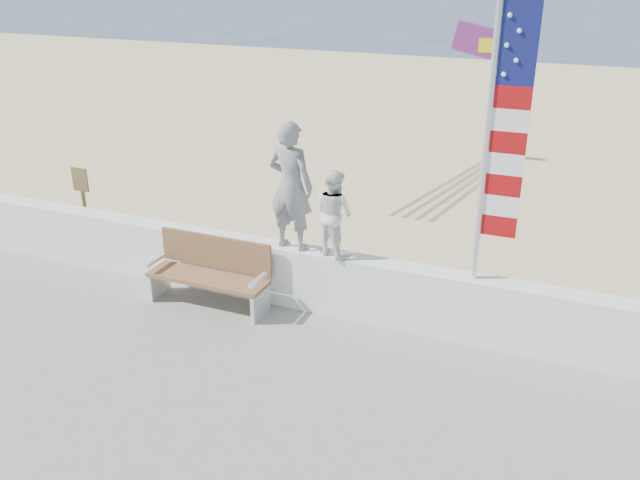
# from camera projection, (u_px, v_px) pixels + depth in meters

# --- Properties ---
(ground) EXTENTS (220.00, 220.00, 0.00)m
(ground) POSITION_uv_depth(u_px,v_px,m) (248.00, 392.00, 8.27)
(ground) COLOR #2F455E
(ground) RESTS_ON ground
(sand) EXTENTS (90.00, 40.00, 0.08)m
(sand) POSITION_uv_depth(u_px,v_px,m) (430.00, 180.00, 15.91)
(sand) COLOR beige
(sand) RESTS_ON ground
(seawall) EXTENTS (30.00, 0.35, 0.90)m
(seawall) POSITION_uv_depth(u_px,v_px,m) (313.00, 279.00, 9.73)
(seawall) COLOR white
(seawall) RESTS_ON boardwalk
(adult) EXTENTS (0.71, 0.50, 1.83)m
(adult) POSITION_uv_depth(u_px,v_px,m) (291.00, 186.00, 9.31)
(adult) COLOR gray
(adult) RESTS_ON seawall
(child) EXTENTS (0.73, 0.66, 1.22)m
(child) POSITION_uv_depth(u_px,v_px,m) (334.00, 213.00, 9.20)
(child) COLOR white
(child) RESTS_ON seawall
(bench) EXTENTS (1.80, 0.57, 1.00)m
(bench) POSITION_uv_depth(u_px,v_px,m) (211.00, 271.00, 9.82)
(bench) COLOR #8D5E3D
(bench) RESTS_ON boardwalk
(flag) EXTENTS (0.50, 0.08, 3.50)m
(flag) POSITION_uv_depth(u_px,v_px,m) (498.00, 133.00, 7.96)
(flag) COLOR silver
(flag) RESTS_ON seawall
(parafoil_kite) EXTENTS (0.85, 0.22, 0.58)m
(parafoil_kite) POSITION_uv_depth(u_px,v_px,m) (482.00, 41.00, 10.46)
(parafoil_kite) COLOR red
(parafoil_kite) RESTS_ON ground
(sign) EXTENTS (0.32, 0.07, 1.46)m
(sign) POSITION_uv_depth(u_px,v_px,m) (83.00, 200.00, 11.89)
(sign) COLOR brown
(sign) RESTS_ON sand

